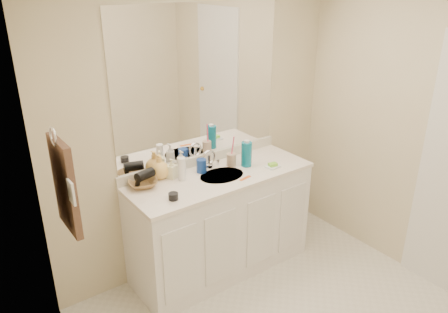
% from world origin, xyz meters
% --- Properties ---
extents(wall_back, '(2.60, 0.02, 2.40)m').
position_xyz_m(wall_back, '(0.00, 1.30, 1.20)').
color(wall_back, beige).
rests_on(wall_back, floor).
extents(wall_left, '(0.02, 2.60, 2.40)m').
position_xyz_m(wall_left, '(-1.30, 0.00, 1.20)').
color(wall_left, beige).
rests_on(wall_left, floor).
extents(wall_right, '(0.02, 2.60, 2.40)m').
position_xyz_m(wall_right, '(1.30, 0.00, 1.20)').
color(wall_right, beige).
rests_on(wall_right, floor).
extents(vanity_cabinet, '(1.50, 0.55, 0.85)m').
position_xyz_m(vanity_cabinet, '(0.00, 1.02, 0.42)').
color(vanity_cabinet, white).
rests_on(vanity_cabinet, floor).
extents(countertop, '(1.52, 0.57, 0.03)m').
position_xyz_m(countertop, '(0.00, 1.02, 0.86)').
color(countertop, white).
rests_on(countertop, vanity_cabinet).
extents(backsplash, '(1.52, 0.03, 0.08)m').
position_xyz_m(backsplash, '(0.00, 1.29, 0.92)').
color(backsplash, silver).
rests_on(backsplash, countertop).
extents(sink_basin, '(0.37, 0.37, 0.02)m').
position_xyz_m(sink_basin, '(0.00, 1.00, 0.87)').
color(sink_basin, beige).
rests_on(sink_basin, countertop).
extents(faucet, '(0.02, 0.02, 0.11)m').
position_xyz_m(faucet, '(0.00, 1.18, 0.94)').
color(faucet, silver).
rests_on(faucet, countertop).
extents(mirror, '(1.48, 0.01, 1.20)m').
position_xyz_m(mirror, '(0.00, 1.29, 1.56)').
color(mirror, white).
rests_on(mirror, wall_back).
extents(blue_mug, '(0.09, 0.09, 0.11)m').
position_xyz_m(blue_mug, '(-0.10, 1.15, 0.93)').
color(blue_mug, navy).
rests_on(blue_mug, countertop).
extents(tan_cup, '(0.10, 0.10, 0.11)m').
position_xyz_m(tan_cup, '(0.17, 1.11, 0.93)').
color(tan_cup, tan).
rests_on(tan_cup, countertop).
extents(toothbrush, '(0.02, 0.04, 0.22)m').
position_xyz_m(toothbrush, '(0.18, 1.11, 1.03)').
color(toothbrush, '#FF4374').
rests_on(toothbrush, tan_cup).
extents(mouthwash_bottle, '(0.09, 0.09, 0.21)m').
position_xyz_m(mouthwash_bottle, '(0.27, 1.04, 0.98)').
color(mouthwash_bottle, '#0B6D89').
rests_on(mouthwash_bottle, countertop).
extents(soap_dish, '(0.12, 0.10, 0.01)m').
position_xyz_m(soap_dish, '(0.43, 0.88, 0.89)').
color(soap_dish, white).
rests_on(soap_dish, countertop).
extents(green_soap, '(0.08, 0.06, 0.02)m').
position_xyz_m(green_soap, '(0.43, 0.88, 0.90)').
color(green_soap, '#86DD36').
rests_on(green_soap, soap_dish).
extents(orange_comb, '(0.12, 0.04, 0.00)m').
position_xyz_m(orange_comb, '(0.11, 0.85, 0.88)').
color(orange_comb, orange).
rests_on(orange_comb, countertop).
extents(dark_jar, '(0.07, 0.07, 0.05)m').
position_xyz_m(dark_jar, '(-0.51, 0.88, 0.90)').
color(dark_jar, black).
rests_on(dark_jar, countertop).
extents(extra_white_bottle, '(0.06, 0.06, 0.18)m').
position_xyz_m(extra_white_bottle, '(-0.30, 1.12, 0.97)').
color(extra_white_bottle, white).
rests_on(extra_white_bottle, countertop).
extents(soap_bottle_white, '(0.08, 0.08, 0.20)m').
position_xyz_m(soap_bottle_white, '(-0.25, 1.20, 0.98)').
color(soap_bottle_white, silver).
rests_on(soap_bottle_white, countertop).
extents(soap_bottle_cream, '(0.09, 0.10, 0.16)m').
position_xyz_m(soap_bottle_cream, '(-0.34, 1.19, 0.96)').
color(soap_bottle_cream, '#FFFECF').
rests_on(soap_bottle_cream, countertop).
extents(soap_bottle_yellow, '(0.17, 0.17, 0.19)m').
position_xyz_m(soap_bottle_yellow, '(-0.42, 1.25, 0.98)').
color(soap_bottle_yellow, '#F5C15F').
rests_on(soap_bottle_yellow, countertop).
extents(wicker_basket, '(0.27, 0.27, 0.05)m').
position_xyz_m(wicker_basket, '(-0.59, 1.19, 0.91)').
color(wicker_basket, olive).
rests_on(wicker_basket, countertop).
extents(hair_dryer, '(0.16, 0.11, 0.07)m').
position_xyz_m(hair_dryer, '(-0.57, 1.19, 0.97)').
color(hair_dryer, black).
rests_on(hair_dryer, wicker_basket).
extents(towel_ring, '(0.01, 0.11, 0.11)m').
position_xyz_m(towel_ring, '(-1.27, 0.77, 1.55)').
color(towel_ring, silver).
rests_on(towel_ring, wall_left).
extents(hand_towel, '(0.04, 0.32, 0.55)m').
position_xyz_m(hand_towel, '(-1.25, 0.77, 1.25)').
color(hand_towel, '#3C2920').
rests_on(hand_towel, towel_ring).
extents(switch_plate, '(0.01, 0.08, 0.13)m').
position_xyz_m(switch_plate, '(-1.27, 0.57, 1.30)').
color(switch_plate, white).
rests_on(switch_plate, wall_left).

